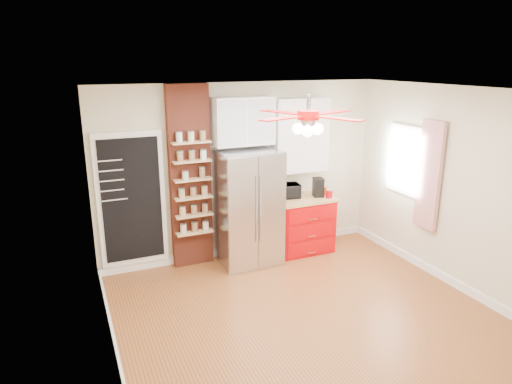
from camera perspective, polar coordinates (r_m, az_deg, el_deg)
name	(u,v)px	position (r m, az deg, el deg)	size (l,w,h in m)	color
floor	(302,311)	(5.90, 5.77, -14.62)	(4.50, 4.50, 0.00)	#945325
ceiling	(309,90)	(5.07, 6.65, 12.55)	(4.50, 4.50, 0.00)	white
wall_back	(242,171)	(7.07, -1.76, 2.61)	(4.50, 0.02, 2.70)	beige
wall_front	(432,283)	(3.85, 21.09, -10.59)	(4.50, 0.02, 2.70)	beige
wall_left	(103,237)	(4.71, -18.57, -5.39)	(0.02, 4.00, 2.70)	beige
wall_right	(451,188)	(6.69, 23.23, 0.48)	(0.02, 4.00, 2.70)	beige
chalkboard	(132,200)	(6.69, -15.28, -0.99)	(0.95, 0.05, 1.95)	white
brick_pillar	(190,178)	(6.74, -8.24, 1.77)	(0.60, 0.16, 2.70)	brown
fridge	(248,208)	(6.86, -0.97, -1.96)	(0.90, 0.70, 1.75)	silver
upper_glass_cabinet	(243,121)	(6.75, -1.66, 8.86)	(0.90, 0.35, 0.70)	white
red_cabinet	(303,224)	(7.44, 5.84, -4.01)	(0.94, 0.64, 0.90)	#C00408
upper_shelf_unit	(300,135)	(7.22, 5.51, 7.08)	(0.90, 0.30, 1.15)	white
window	(406,160)	(7.26, 18.23, 3.78)	(0.04, 0.75, 1.05)	white
curtain	(429,175)	(6.86, 20.84, 1.96)	(0.06, 0.40, 1.55)	#A91916
ceiling_fan	(308,116)	(5.10, 6.55, 9.46)	(1.40, 1.40, 0.44)	silver
toaster_oven	(287,191)	(7.24, 3.87, 0.14)	(0.40, 0.27, 0.22)	black
coffee_maker	(318,187)	(7.35, 7.77, 0.60)	(0.15, 0.18, 0.30)	black
canister_left	(329,194)	(7.32, 9.15, -0.25)	(0.10, 0.10, 0.13)	#A9090F
canister_right	(324,191)	(7.44, 8.51, 0.09)	(0.09, 0.09, 0.14)	red
pantry_jar_oats	(185,176)	(6.55, -8.84, 2.02)	(0.09, 0.09, 0.12)	beige
pantry_jar_beans	(202,173)	(6.62, -6.74, 2.39)	(0.08, 0.08, 0.15)	olive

